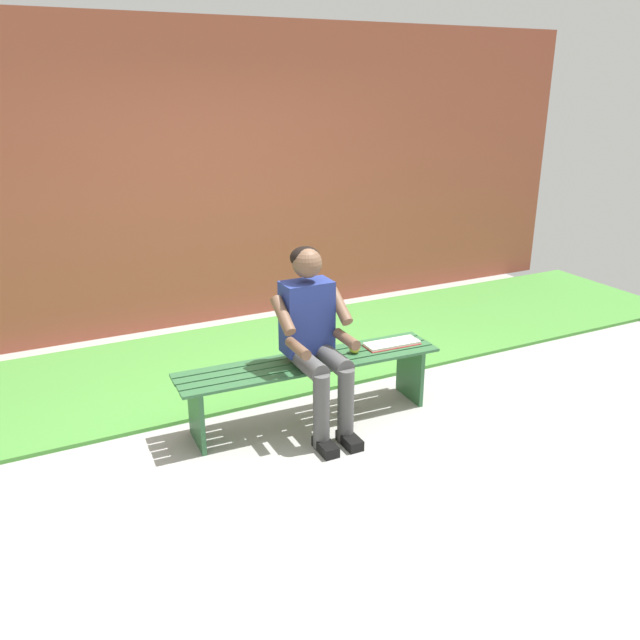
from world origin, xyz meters
TOP-DOWN VIEW (x-y plane):
  - ground_plane at (1.15, 1.00)m, footprint 10.00×7.00m
  - grass_strip at (0.00, -1.20)m, footprint 9.00×1.71m
  - brick_wall at (0.50, -2.41)m, footprint 9.50×0.24m
  - bench_near at (0.00, 0.00)m, footprint 1.90×0.46m
  - person_seated at (0.02, 0.10)m, footprint 0.50×0.69m
  - apple at (-0.34, 0.02)m, footprint 0.08×0.08m
  - book_open at (-0.66, 0.01)m, footprint 0.42×0.17m

SIDE VIEW (x-z plane):
  - ground_plane at x=1.15m, z-range -0.04..0.00m
  - grass_strip at x=0.00m, z-range 0.00..0.03m
  - bench_near at x=0.00m, z-range 0.12..0.58m
  - book_open at x=-0.66m, z-range 0.45..0.48m
  - apple at x=-0.34m, z-range 0.46..0.54m
  - person_seated at x=0.02m, z-range 0.06..1.33m
  - brick_wall at x=0.50m, z-range 0.00..2.84m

